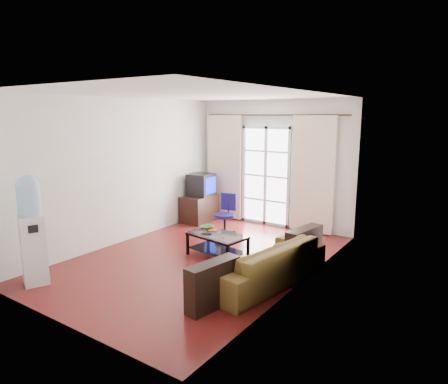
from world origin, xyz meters
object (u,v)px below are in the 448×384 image
object	(u,v)px
crt_tv	(201,184)
coffee_table	(217,242)
water_cooler	(32,228)
tv_stand	(199,208)
sofa	(264,262)
task_chair	(225,223)

from	to	relation	value
crt_tv	coffee_table	bearing A→B (deg)	-49.57
coffee_table	water_cooler	distance (m)	2.86
crt_tv	tv_stand	bearing A→B (deg)	-93.21
tv_stand	crt_tv	bearing A→B (deg)	89.24
sofa	water_cooler	world-z (taller)	water_cooler
sofa	tv_stand	bearing A→B (deg)	-117.63
water_cooler	coffee_table	bearing A→B (deg)	81.22
crt_tv	water_cooler	world-z (taller)	water_cooler
tv_stand	task_chair	bearing A→B (deg)	-28.59
sofa	crt_tv	xyz separation A→B (m)	(-2.85, 2.21, 0.54)
coffee_table	water_cooler	xyz separation A→B (m)	(-1.52, -2.36, 0.56)
task_chair	coffee_table	bearing A→B (deg)	-70.21
task_chair	tv_stand	bearing A→B (deg)	144.63
tv_stand	water_cooler	xyz separation A→B (m)	(0.17, -4.03, 0.52)
sofa	coffee_table	bearing A→B (deg)	-102.73
task_chair	water_cooler	size ratio (longest dim) A/B	0.53
crt_tv	task_chair	xyz separation A→B (m)	(1.10, -0.63, -0.59)
water_cooler	tv_stand	bearing A→B (deg)	116.43
coffee_table	water_cooler	size ratio (longest dim) A/B	0.68
sofa	task_chair	bearing A→B (deg)	-122.72
sofa	tv_stand	xyz separation A→B (m)	(-2.85, 2.15, -0.00)
sofa	water_cooler	xyz separation A→B (m)	(-2.68, -1.88, 0.52)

